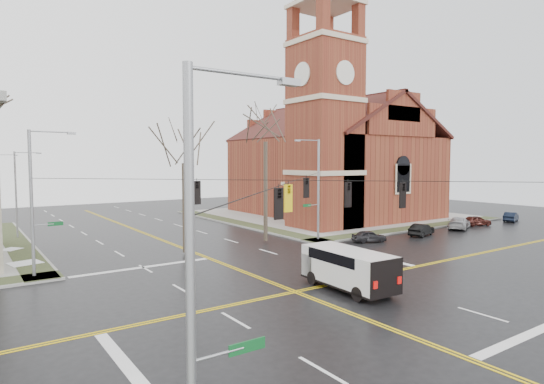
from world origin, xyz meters
TOP-DOWN VIEW (x-y plane):
  - ground at (0.00, 0.00)m, footprint 120.00×120.00m
  - sidewalks at (0.00, 0.00)m, footprint 80.00×80.00m
  - road_markings at (0.00, 0.00)m, footprint 100.00×100.00m
  - church at (24.76, 24.78)m, footprint 24.28×27.48m
  - signal_pole_ne at (11.32, 11.50)m, footprint 2.75×0.22m
  - signal_pole_nw at (-11.32, 11.50)m, footprint 2.75×0.22m
  - signal_pole_sw at (-11.32, -11.50)m, footprint 2.75×0.22m
  - span_wires at (0.00, 0.00)m, footprint 23.02×23.02m
  - traffic_signals at (-0.00, -0.67)m, footprint 8.21×8.26m
  - streetlight_north_a at (-10.65, 28.00)m, footprint 2.30×0.20m
  - streetlight_north_b at (-10.65, 48.00)m, footprint 2.30×0.20m
  - cargo_van at (2.70, -1.13)m, footprint 2.56×6.03m
  - parked_car_a at (14.81, 8.39)m, footprint 3.34×2.23m
  - parked_car_b at (21.51, 7.90)m, footprint 3.76×2.12m
  - parked_car_c at (28.50, 8.41)m, footprint 4.77×3.44m
  - parked_car_d at (32.22, 8.70)m, footprint 3.62×2.39m
  - parked_car_e at (38.92, 8.31)m, footprint 3.67×2.25m
  - tree_nw_near at (-0.83, 12.91)m, footprint 4.00×4.00m
  - tree_ne at (7.16, 13.58)m, footprint 4.00×4.00m

SIDE VIEW (x-z plane):
  - ground at x=0.00m, z-range 0.00..0.00m
  - road_markings at x=0.00m, z-range 0.00..0.01m
  - sidewalks at x=0.00m, z-range -0.01..0.16m
  - parked_car_a at x=14.81m, z-range 0.00..1.06m
  - parked_car_e at x=38.92m, z-range 0.00..1.14m
  - parked_car_d at x=32.22m, z-range 0.00..1.14m
  - parked_car_b at x=21.51m, z-range 0.00..1.17m
  - parked_car_c at x=28.50m, z-range 0.00..1.28m
  - cargo_van at x=2.70m, z-range 0.21..2.46m
  - streetlight_north_a at x=-10.65m, z-range 0.47..8.47m
  - streetlight_north_b at x=-10.65m, z-range 0.47..8.47m
  - signal_pole_ne at x=11.32m, z-range 0.45..9.45m
  - signal_pole_nw at x=-11.32m, z-range 0.45..9.45m
  - signal_pole_sw at x=-11.32m, z-range 0.45..9.45m
  - traffic_signals at x=0.00m, z-range 4.80..6.10m
  - span_wires at x=0.00m, z-range 6.18..6.22m
  - tree_nw_near at x=-0.83m, z-range 2.34..12.73m
  - church at x=24.76m, z-range -5.32..22.18m
  - tree_ne at x=7.16m, z-range 2.92..16.07m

